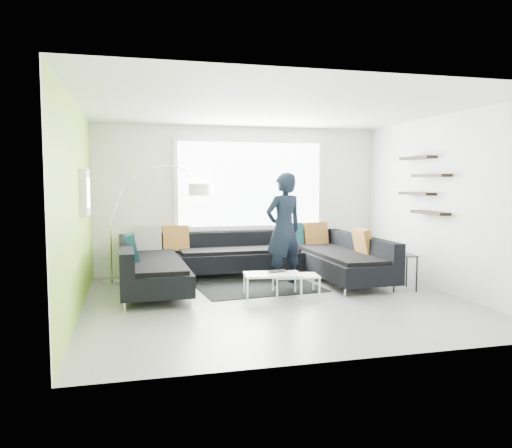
{
  "coord_description": "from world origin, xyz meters",
  "views": [
    {
      "loc": [
        -2.06,
        -6.92,
        1.77
      ],
      "look_at": [
        -0.09,
        0.9,
        1.07
      ],
      "focal_mm": 35.0,
      "sensor_mm": 36.0,
      "label": 1
    }
  ],
  "objects_px": {
    "coffee_table": "(284,284)",
    "person": "(284,229)",
    "sectional_sofa": "(250,261)",
    "side_table": "(401,272)",
    "arc_lamp": "(110,224)",
    "laptop": "(278,272)"
  },
  "relations": [
    {
      "from": "coffee_table",
      "to": "side_table",
      "type": "xyz_separation_m",
      "value": [
        1.96,
        -0.07,
        0.11
      ]
    },
    {
      "from": "side_table",
      "to": "arc_lamp",
      "type": "bearing_deg",
      "value": 160.18
    },
    {
      "from": "arc_lamp",
      "to": "person",
      "type": "bearing_deg",
      "value": -27.54
    },
    {
      "from": "coffee_table",
      "to": "arc_lamp",
      "type": "bearing_deg",
      "value": 155.7
    },
    {
      "from": "coffee_table",
      "to": "arc_lamp",
      "type": "xyz_separation_m",
      "value": [
        -2.62,
        1.58,
        0.84
      ]
    },
    {
      "from": "sectional_sofa",
      "to": "arc_lamp",
      "type": "distance_m",
      "value": 2.48
    },
    {
      "from": "sectional_sofa",
      "to": "laptop",
      "type": "height_order",
      "value": "sectional_sofa"
    },
    {
      "from": "sectional_sofa",
      "to": "arc_lamp",
      "type": "bearing_deg",
      "value": 161.98
    },
    {
      "from": "arc_lamp",
      "to": "side_table",
      "type": "distance_m",
      "value": 4.92
    },
    {
      "from": "sectional_sofa",
      "to": "coffee_table",
      "type": "bearing_deg",
      "value": -70.94
    },
    {
      "from": "arc_lamp",
      "to": "person",
      "type": "distance_m",
      "value": 2.97
    },
    {
      "from": "coffee_table",
      "to": "person",
      "type": "bearing_deg",
      "value": 80.14
    },
    {
      "from": "arc_lamp",
      "to": "laptop",
      "type": "xyz_separation_m",
      "value": [
        2.53,
        -1.56,
        -0.65
      ]
    },
    {
      "from": "side_table",
      "to": "person",
      "type": "xyz_separation_m",
      "value": [
        -1.73,
        0.84,
        0.66
      ]
    },
    {
      "from": "sectional_sofa",
      "to": "side_table",
      "type": "distance_m",
      "value": 2.48
    },
    {
      "from": "side_table",
      "to": "person",
      "type": "distance_m",
      "value": 2.03
    },
    {
      "from": "sectional_sofa",
      "to": "side_table",
      "type": "height_order",
      "value": "sectional_sofa"
    },
    {
      "from": "sectional_sofa",
      "to": "arc_lamp",
      "type": "relative_size",
      "value": 2.12
    },
    {
      "from": "side_table",
      "to": "laptop",
      "type": "height_order",
      "value": "side_table"
    },
    {
      "from": "sectional_sofa",
      "to": "person",
      "type": "bearing_deg",
      "value": -12.22
    },
    {
      "from": "person",
      "to": "laptop",
      "type": "bearing_deg",
      "value": 49.85
    },
    {
      "from": "sectional_sofa",
      "to": "coffee_table",
      "type": "height_order",
      "value": "sectional_sofa"
    }
  ]
}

